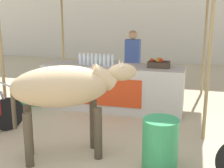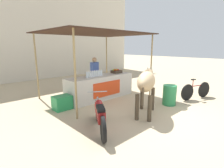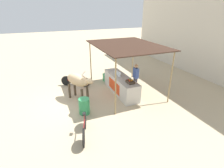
{
  "view_description": "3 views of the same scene",
  "coord_description": "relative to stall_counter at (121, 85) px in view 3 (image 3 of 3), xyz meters",
  "views": [
    {
      "loc": [
        1.66,
        -4.08,
        2.19
      ],
      "look_at": [
        0.15,
        1.57,
        0.72
      ],
      "focal_mm": 50.0,
      "sensor_mm": 36.0,
      "label": 1
    },
    {
      "loc": [
        -4.51,
        -3.22,
        2.13
      ],
      "look_at": [
        -0.37,
        1.13,
        0.83
      ],
      "focal_mm": 28.0,
      "sensor_mm": 36.0,
      "label": 2
    },
    {
      "loc": [
        7.97,
        -1.6,
        4.39
      ],
      "look_at": [
        0.24,
        1.57,
        0.73
      ],
      "focal_mm": 28.0,
      "sensor_mm": 36.0,
      "label": 3
    }
  ],
  "objects": [
    {
      "name": "fruit_crate",
      "position": [
        0.96,
        0.06,
        0.55
      ],
      "size": [
        0.44,
        0.32,
        0.18
      ],
      "color": "#3F3326",
      "rests_on": "stall_counter"
    },
    {
      "name": "water_barrel",
      "position": [
        1.29,
        -2.39,
        -0.11
      ],
      "size": [
        0.48,
        0.48,
        0.74
      ],
      "primitive_type": "cylinder",
      "color": "#2D8C51",
      "rests_on": "ground"
    },
    {
      "name": "water_bottle_row",
      "position": [
        -0.35,
        -0.05,
        0.59
      ],
      "size": [
        0.79,
        0.07,
        0.25
      ],
      "color": "silver",
      "rests_on": "stall_counter"
    },
    {
      "name": "stall_awning",
      "position": [
        0.0,
        0.3,
        2.07
      ],
      "size": [
        4.2,
        3.2,
        2.66
      ],
      "color": "#382319",
      "rests_on": "ground"
    },
    {
      "name": "cooler_box",
      "position": [
        -1.81,
        -0.1,
        -0.24
      ],
      "size": [
        0.6,
        0.44,
        0.48
      ],
      "primitive_type": "cube",
      "color": "#268C4C",
      "rests_on": "ground"
    },
    {
      "name": "motorcycle_parked",
      "position": [
        -1.83,
        -2.14,
        -0.05
      ],
      "size": [
        1.06,
        1.55,
        0.9
      ],
      "color": "black",
      "rests_on": "ground"
    },
    {
      "name": "stall_counter",
      "position": [
        0.0,
        0.0,
        0.0
      ],
      "size": [
        3.0,
        0.82,
        0.96
      ],
      "color": "beige",
      "rests_on": "ground"
    },
    {
      "name": "ground_plane",
      "position": [
        0.0,
        -2.2,
        -0.48
      ],
      "size": [
        60.0,
        60.0,
        0.0
      ],
      "primitive_type": "plane",
      "color": "tan"
    },
    {
      "name": "bicycle_leaning",
      "position": [
        2.78,
        -2.76,
        -0.13
      ],
      "size": [
        1.6,
        0.52,
        0.85
      ],
      "color": "black",
      "rests_on": "ground"
    },
    {
      "name": "cow",
      "position": [
        -0.08,
        -2.31,
        0.55
      ],
      "size": [
        1.77,
        1.2,
        1.44
      ],
      "color": "tan",
      "rests_on": "ground"
    },
    {
      "name": "vendor_behind_counter",
      "position": [
        0.28,
        0.75,
        0.37
      ],
      "size": [
        0.34,
        0.22,
        1.65
      ],
      "color": "#383842",
      "rests_on": "ground"
    },
    {
      "name": "building_wall_far",
      "position": [
        0.0,
        6.28,
        2.62
      ],
      "size": [
        16.0,
        0.5,
        6.2
      ],
      "primitive_type": "cube",
      "color": "beige",
      "rests_on": "ground"
    }
  ]
}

